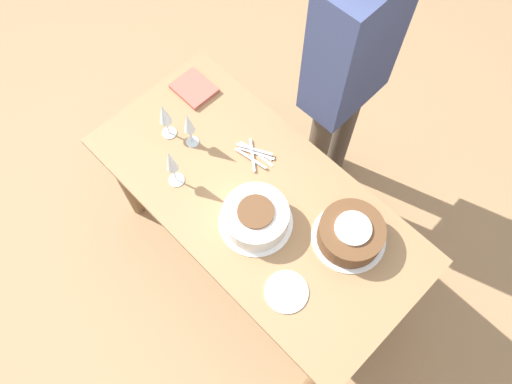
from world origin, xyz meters
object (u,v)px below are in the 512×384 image
(cake_front_chocolate, at_px, (351,234))
(wine_glass_near, at_px, (164,115))
(wine_glass_far, at_px, (171,162))
(cake_center_white, at_px, (256,217))
(wine_glass_extra, at_px, (189,124))
(person_cutting, at_px, (350,66))

(cake_front_chocolate, bearing_deg, wine_glass_near, 12.23)
(cake_front_chocolate, bearing_deg, wine_glass_far, 25.24)
(cake_center_white, xyz_separation_m, wine_glass_near, (0.59, -0.03, 0.09))
(cake_center_white, height_order, wine_glass_far, wine_glass_far)
(wine_glass_extra, bearing_deg, wine_glass_far, 118.71)
(cake_front_chocolate, relative_size, wine_glass_near, 1.43)
(cake_front_chocolate, bearing_deg, wine_glass_extra, 10.90)
(cake_front_chocolate, bearing_deg, person_cutting, -46.28)
(cake_center_white, height_order, wine_glass_extra, wine_glass_extra)
(cake_center_white, distance_m, wine_glass_near, 0.59)
(person_cutting, bearing_deg, cake_front_chocolate, 42.57)
(person_cutting, bearing_deg, wine_glass_far, -15.60)
(wine_glass_extra, height_order, person_cutting, person_cutting)
(cake_front_chocolate, height_order, wine_glass_near, wine_glass_near)
(wine_glass_far, xyz_separation_m, wine_glass_extra, (0.10, -0.18, -0.01))
(wine_glass_extra, bearing_deg, cake_front_chocolate, -169.10)
(wine_glass_extra, bearing_deg, wine_glass_near, 21.48)
(wine_glass_far, bearing_deg, wine_glass_near, -32.87)
(wine_glass_near, xyz_separation_m, wine_glass_extra, (-0.11, -0.04, 0.00))
(person_cutting, bearing_deg, wine_glass_extra, -26.48)
(wine_glass_far, bearing_deg, cake_front_chocolate, -154.76)
(wine_glass_near, relative_size, wine_glass_extra, 0.99)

